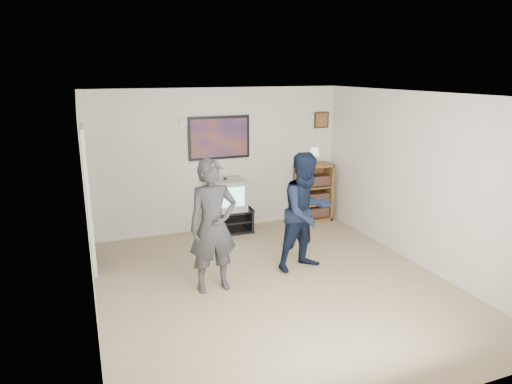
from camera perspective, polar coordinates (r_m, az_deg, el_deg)
room_shell at (r=6.07m, az=1.22°, el=0.38°), size 4.51×5.00×2.51m
media_stand at (r=8.09m, az=-3.47°, el=-3.58°), size 0.85×0.49×0.42m
crt_television at (r=7.94m, az=-3.83°, el=-0.33°), size 0.64×0.54×0.54m
bookshelf at (r=8.68m, az=7.17°, el=-0.06°), size 0.66×0.38×1.09m
table_lamp at (r=8.50m, az=7.28°, el=4.47°), size 0.20×0.20×0.32m
person_tall at (r=5.82m, az=-5.40°, el=-4.27°), size 0.64×0.43×1.73m
person_short at (r=6.47m, az=6.31°, el=-2.49°), size 0.93×0.79×1.70m
controller_left at (r=5.96m, az=-5.95°, el=-0.25°), size 0.05×0.12×0.03m
controller_right at (r=6.57m, az=5.01°, el=0.33°), size 0.08×0.13×0.04m
poster at (r=7.97m, az=-4.62°, el=6.77°), size 1.10×0.03×0.75m
air_vent at (r=7.80m, az=-8.60°, el=8.70°), size 0.28×0.02×0.14m
small_picture at (r=8.72m, az=8.18°, el=8.90°), size 0.30×0.03×0.30m
doorway at (r=6.92m, az=-20.35°, el=-0.88°), size 0.03×0.85×2.00m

